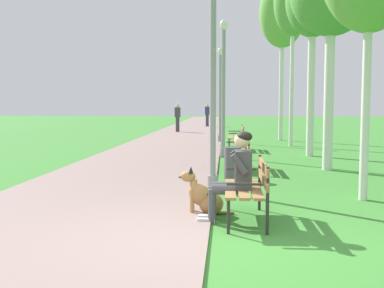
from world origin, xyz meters
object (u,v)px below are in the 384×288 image
(birch_tree_fourth, at_px, (313,2))
(birch_tree_fifth, at_px, (293,3))
(park_bench_near, at_px, (250,184))
(person_seated_on_near_bench, at_px, (235,173))
(park_bench_far, at_px, (238,136))
(dog_shepherd, at_px, (204,197))
(litter_bin, at_px, (233,163))
(lamp_post_near, at_px, (213,58))
(pedestrian_distant, at_px, (178,118))
(birch_tree_sixth, at_px, (282,13))
(lamp_post_mid, at_px, (223,87))
(pedestrian_further_distant, at_px, (207,115))
(park_bench_mid, at_px, (240,149))
(lamp_post_far, at_px, (220,94))

(birch_tree_fourth, relative_size, birch_tree_fifth, 0.87)
(park_bench_near, height_order, person_seated_on_near_bench, person_seated_on_near_bench)
(park_bench_far, xyz_separation_m, dog_shepherd, (-0.73, -9.94, -0.25))
(litter_bin, bearing_deg, park_bench_near, -87.04)
(park_bench_near, xyz_separation_m, lamp_post_near, (-0.57, 2.19, 1.94))
(lamp_post_near, bearing_deg, pedestrian_distant, 97.83)
(birch_tree_sixth, bearing_deg, pedestrian_distant, 132.95)
(park_bench_far, xyz_separation_m, lamp_post_mid, (-0.50, -2.41, 1.63))
(park_bench_near, xyz_separation_m, pedestrian_further_distant, (-1.67, 27.54, 0.33))
(park_bench_near, relative_size, park_bench_mid, 1.00)
(park_bench_mid, xyz_separation_m, park_bench_far, (0.06, 5.08, 0.00))
(birch_tree_sixth, bearing_deg, lamp_post_near, -101.87)
(birch_tree_fourth, bearing_deg, birch_tree_fifth, 91.84)
(birch_tree_fifth, bearing_deg, birch_tree_sixth, 91.18)
(park_bench_far, bearing_deg, pedestrian_further_distant, 95.82)
(person_seated_on_near_bench, height_order, litter_bin, person_seated_on_near_bench)
(litter_bin, bearing_deg, lamp_post_far, 92.25)
(birch_tree_fourth, xyz_separation_m, pedestrian_further_distant, (-3.96, 19.03, -3.88))
(lamp_post_far, bearing_deg, lamp_post_near, -89.97)
(park_bench_far, distance_m, lamp_post_far, 3.76)
(park_bench_mid, relative_size, pedestrian_distant, 0.91)
(lamp_post_mid, relative_size, birch_tree_fourth, 0.70)
(lamp_post_mid, distance_m, birch_tree_sixth, 8.30)
(lamp_post_far, bearing_deg, person_seated_on_near_bench, -88.44)
(park_bench_near, xyz_separation_m, pedestrian_distant, (-3.11, 20.60, 0.33))
(park_bench_far, bearing_deg, dog_shepherd, -94.22)
(lamp_post_mid, xyz_separation_m, lamp_post_far, (-0.17, 5.76, -0.08))
(dog_shepherd, relative_size, birch_tree_fourth, 0.14)
(litter_bin, bearing_deg, person_seated_on_near_bench, -90.28)
(park_bench_mid, height_order, pedestrian_distant, pedestrian_distant)
(lamp_post_near, distance_m, litter_bin, 2.60)
(park_bench_far, bearing_deg, birch_tree_fourth, -39.00)
(litter_bin, bearing_deg, lamp_post_near, -104.75)
(birch_tree_fifth, bearing_deg, birch_tree_fourth, -88.16)
(person_seated_on_near_bench, xyz_separation_m, lamp_post_far, (-0.37, 13.74, 1.38))
(lamp_post_near, distance_m, pedestrian_further_distant, 25.43)
(dog_shepherd, xyz_separation_m, birch_tree_sixth, (2.77, 14.64, 5.35))
(pedestrian_further_distant, bearing_deg, park_bench_mid, -85.67)
(person_seated_on_near_bench, bearing_deg, birch_tree_sixth, 81.24)
(lamp_post_far, relative_size, birch_tree_fifth, 0.59)
(dog_shepherd, distance_m, birch_tree_fourth, 9.75)
(park_bench_near, xyz_separation_m, park_bench_far, (0.08, 10.29, 0.00))
(park_bench_mid, distance_m, litter_bin, 1.59)
(lamp_post_far, height_order, birch_tree_fourth, birch_tree_fourth)
(birch_tree_fifth, height_order, pedestrian_further_distant, birch_tree_fifth)
(lamp_post_mid, relative_size, litter_bin, 5.90)
(birch_tree_fourth, bearing_deg, park_bench_near, -105.07)
(birch_tree_sixth, bearing_deg, pedestrian_further_distant, 106.81)
(lamp_post_near, xyz_separation_m, birch_tree_fifth, (2.75, 9.85, 2.98))
(person_seated_on_near_bench, height_order, birch_tree_fifth, birch_tree_fifth)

